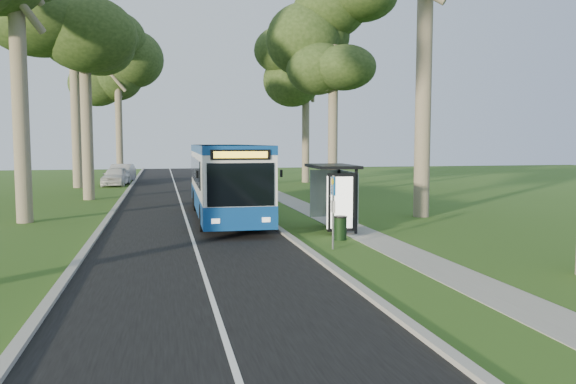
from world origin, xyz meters
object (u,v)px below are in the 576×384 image
bus_stop_sign (333,203)px  litter_bin (340,228)px  bus_shelter (339,185)px  bus (225,180)px  car_silver (121,174)px  car_white (116,176)px

bus_stop_sign → litter_bin: size_ratio=2.81×
litter_bin → bus_shelter: bearing=74.1°
bus → car_silver: 25.96m
bus_shelter → car_white: size_ratio=0.68×
bus → bus_shelter: (3.97, -4.97, 0.09)m
car_white → bus_shelter: bearing=-62.9°
bus_shelter → car_silver: bus_shelter is taller
car_silver → bus_stop_sign: bearing=-68.8°
bus → bus_shelter: bus is taller
bus → litter_bin: bus is taller
bus → bus_stop_sign: bearing=-72.0°
bus_shelter → car_silver: (-10.33, 30.12, -1.03)m
bus → car_white: bus is taller
bus_shelter → litter_bin: size_ratio=3.62×
litter_bin → car_silver: bearing=106.9°
bus → bus_shelter: size_ratio=4.11×
bus_shelter → car_white: 28.95m
bus_shelter → litter_bin: 2.51m
bus_stop_sign → car_white: size_ratio=0.53×
bus → car_silver: bus is taller
bus_shelter → litter_bin: bearing=-103.1°
bus → bus_shelter: 6.36m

